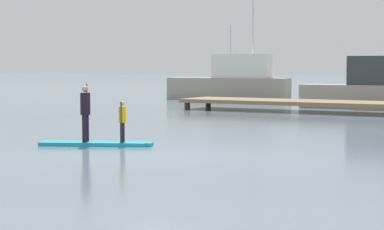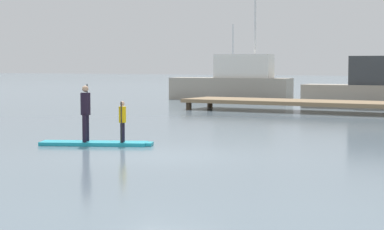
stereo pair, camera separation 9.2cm
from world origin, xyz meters
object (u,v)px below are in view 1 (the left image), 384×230
at_px(paddler_adult, 85,110).
at_px(motor_boat_small_navy, 232,82).
at_px(paddler_child_solo, 122,119).
at_px(fishing_boat_green_midground, 378,90).
at_px(paddleboard_near, 96,143).
at_px(trawler_grey_distant, 230,83).

xyz_separation_m(paddler_adult, motor_boat_small_navy, (-7.20, 24.70, 0.11)).
height_order(paddler_child_solo, fishing_boat_green_midground, fishing_boat_green_midground).
distance_m(paddleboard_near, fishing_boat_green_midground, 20.38).
xyz_separation_m(paddler_adult, paddler_child_solo, (0.96, 0.40, -0.26)).
xyz_separation_m(paddler_adult, trawler_grey_distant, (-12.73, 35.89, -0.26)).
distance_m(fishing_boat_green_midground, trawler_grey_distant, 22.24).
bearing_deg(paddler_child_solo, paddler_adult, -157.17).
distance_m(fishing_boat_green_midground, motor_boat_small_navy, 11.23).
height_order(paddler_child_solo, motor_boat_small_navy, motor_boat_small_navy).
xyz_separation_m(paddleboard_near, fishing_boat_green_midground, (2.84, 20.16, 0.88)).
distance_m(paddleboard_near, paddler_adult, 0.99).
relative_size(paddler_adult, fishing_boat_green_midground, 0.20).
relative_size(paddleboard_near, fishing_boat_green_midground, 0.39).
relative_size(fishing_boat_green_midground, motor_boat_small_navy, 1.00).
relative_size(paddler_child_solo, motor_boat_small_navy, 0.14).
bearing_deg(fishing_boat_green_midground, paddler_child_solo, -96.19).
height_order(paddler_adult, paddler_child_solo, paddler_adult).
distance_m(paddler_child_solo, motor_boat_small_navy, 25.63).
bearing_deg(paddleboard_near, motor_boat_small_navy, 106.92).
distance_m(paddler_adult, fishing_boat_green_midground, 20.51).
height_order(paddleboard_near, paddler_child_solo, paddler_child_solo).
relative_size(paddler_child_solo, fishing_boat_green_midground, 0.14).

